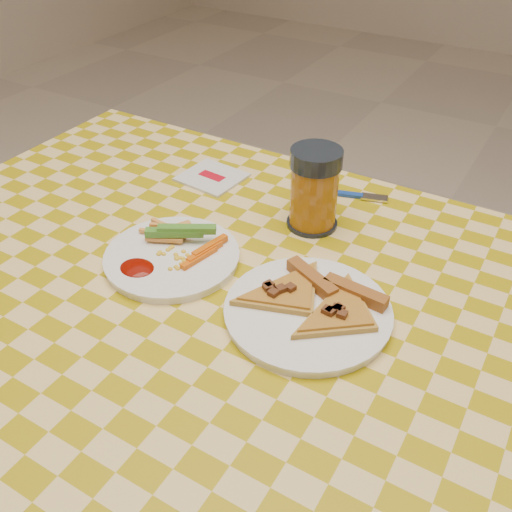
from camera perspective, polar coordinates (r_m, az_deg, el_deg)
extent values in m
cylinder|color=silver|center=(1.59, -11.85, -1.28)|extent=(0.06, 0.06, 0.71)
cube|color=brown|center=(0.88, -2.30, -5.04)|extent=(1.20, 0.80, 0.04)
cylinder|color=white|center=(0.93, -8.38, -0.20)|extent=(0.24, 0.24, 0.01)
cylinder|color=white|center=(0.82, 5.19, -5.67)|extent=(0.30, 0.30, 0.01)
cube|color=#0D560E|center=(0.93, -7.55, 2.51)|extent=(0.10, 0.08, 0.02)
cube|color=#E55E0A|center=(0.91, -5.15, 0.39)|extent=(0.06, 0.08, 0.02)
ellipsoid|color=#6B0A02|center=(0.90, -11.81, -1.20)|extent=(0.06, 0.05, 0.01)
cube|color=brown|center=(0.85, 5.60, -2.34)|extent=(0.10, 0.06, 0.02)
cube|color=brown|center=(0.84, 9.90, -3.68)|extent=(0.10, 0.03, 0.02)
cylinder|color=black|center=(1.01, 5.60, 3.32)|extent=(0.09, 0.09, 0.01)
cylinder|color=#965710|center=(0.98, 5.79, 5.99)|extent=(0.08, 0.08, 0.12)
cylinder|color=black|center=(0.95, 6.06, 9.70)|extent=(0.09, 0.09, 0.03)
cube|color=silver|center=(1.15, -4.43, 7.87)|extent=(0.13, 0.12, 0.01)
cube|color=red|center=(1.15, -4.43, 8.00)|extent=(0.06, 0.03, 0.00)
cube|color=#163A98|center=(1.10, 7.79, 6.32)|extent=(0.11, 0.04, 0.01)
cube|color=silver|center=(1.10, 11.76, 5.75)|extent=(0.05, 0.04, 0.00)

